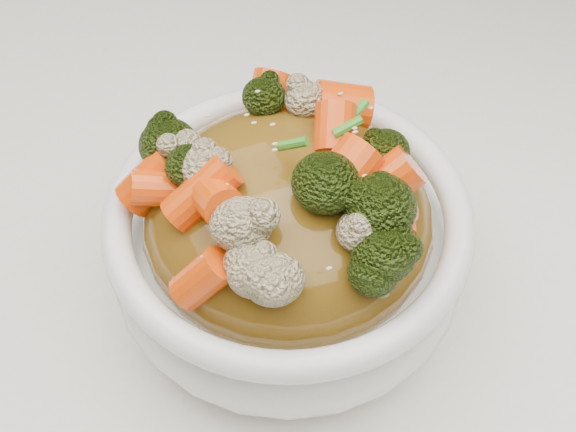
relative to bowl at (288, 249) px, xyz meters
name	(u,v)px	position (x,y,z in m)	size (l,w,h in m)	color
tablecloth	(221,294)	(-0.04, 0.02, -0.06)	(1.20, 0.80, 0.04)	white
bowl	(288,249)	(0.00, 0.00, 0.00)	(0.20, 0.20, 0.08)	white
sauce_base	(288,219)	(0.00, 0.00, 0.03)	(0.16, 0.16, 0.09)	brown
carrots	(288,146)	(0.00, 0.00, 0.09)	(0.16, 0.16, 0.05)	#F54A07
broccoli	(288,147)	(0.00, 0.00, 0.09)	(0.16, 0.16, 0.04)	black
cauliflower	(288,150)	(0.00, 0.00, 0.08)	(0.16, 0.16, 0.03)	tan
scallions	(288,144)	(0.00, 0.00, 0.09)	(0.12, 0.12, 0.02)	#307F1D
sesame_seeds	(288,144)	(0.00, 0.00, 0.09)	(0.15, 0.15, 0.01)	beige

